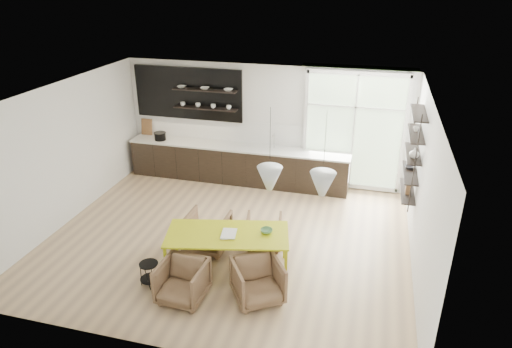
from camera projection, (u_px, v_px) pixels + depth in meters
The scene contains 11 objects.
room at pixel (270, 153), 9.35m from camera, with size 7.02×6.01×2.91m.
kitchen_run at pixel (234, 158), 11.40m from camera, with size 5.54×0.69×2.75m.
right_shelving at pixel (413, 156), 8.69m from camera, with size 0.26×1.22×1.90m.
dining_table at pixel (227, 236), 7.84m from camera, with size 2.25×1.38×0.76m.
armchair_back_left at pixel (207, 232), 8.64m from camera, with size 0.78×0.80×0.73m, color brown.
armchair_back_right at pixel (264, 232), 8.74m from camera, with size 0.66×0.68×0.62m, color brown.
armchair_front_left at pixel (182, 282), 7.30m from camera, with size 0.72×0.74×0.67m, color brown.
armchair_front_right at pixel (258, 281), 7.29m from camera, with size 0.74×0.76×0.69m, color brown.
wire_stool at pixel (149, 271), 7.66m from camera, with size 0.34×0.34×0.43m.
table_book at pixel (221, 234), 7.79m from camera, with size 0.25×0.34×0.03m, color white.
table_bowl at pixel (267, 231), 7.84m from camera, with size 0.21×0.21×0.06m, color #558A59.
Camera 1 is at (2.53, -7.39, 4.89)m, focal length 32.00 mm.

